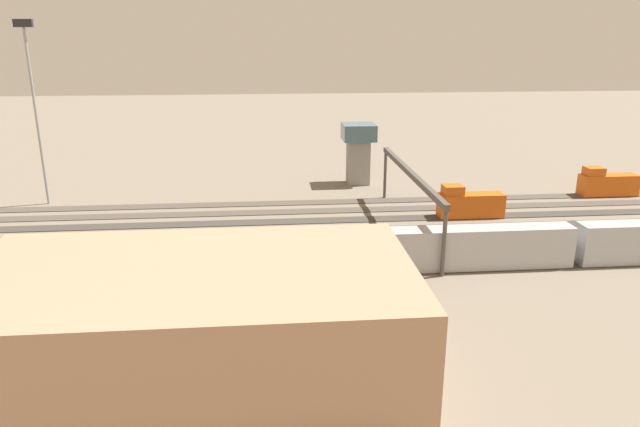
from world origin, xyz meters
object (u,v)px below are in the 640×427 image
(signal_gantry, at_px, (410,178))
(control_tower, at_px, (358,149))
(light_mast_0, at_px, (33,91))
(train_on_track_2, at_px, (469,203))
(train_on_track_0, at_px, (607,183))
(train_on_track_6, at_px, (574,244))
(maintenance_shed, at_px, (193,322))

(signal_gantry, xyz_separation_m, control_tower, (3.08, -27.46, -0.97))
(light_mast_0, relative_size, control_tower, 2.60)
(train_on_track_2, xyz_separation_m, train_on_track_0, (-28.27, -10.00, 0.00))
(light_mast_0, bearing_deg, train_on_track_6, 155.53)
(train_on_track_0, xyz_separation_m, signal_gantry, (39.02, 15.00, 5.50))
(control_tower, bearing_deg, train_on_track_6, 115.35)
(light_mast_0, relative_size, maintenance_shed, 0.82)
(train_on_track_0, bearing_deg, signal_gantry, 21.03)
(train_on_track_6, distance_m, maintenance_shed, 47.97)
(light_mast_0, xyz_separation_m, maintenance_shed, (-30.23, 53.70, -13.76))
(train_on_track_2, bearing_deg, maintenance_shed, 47.19)
(light_mast_0, xyz_separation_m, control_tower, (-53.60, -8.92, -11.81))
(train_on_track_0, height_order, signal_gantry, signal_gantry)
(signal_gantry, distance_m, control_tower, 27.65)
(light_mast_0, distance_m, control_tower, 55.60)
(train_on_track_2, bearing_deg, light_mast_0, -11.36)
(train_on_track_0, xyz_separation_m, control_tower, (42.10, -12.46, 4.53))
(train_on_track_2, xyz_separation_m, signal_gantry, (10.76, 5.00, 5.50))
(train_on_track_6, distance_m, signal_gantry, 23.25)
(train_on_track_2, relative_size, signal_gantry, 0.29)
(light_mast_0, bearing_deg, control_tower, -170.55)
(maintenance_shed, xyz_separation_m, control_tower, (-23.36, -62.62, 1.95))
(train_on_track_0, bearing_deg, light_mast_0, -2.12)
(train_on_track_0, height_order, light_mast_0, light_mast_0)
(control_tower, bearing_deg, train_on_track_2, 121.62)
(train_on_track_0, distance_m, train_on_track_6, 37.19)
(light_mast_0, distance_m, maintenance_shed, 63.14)
(train_on_track_0, height_order, maintenance_shed, maintenance_shed)
(train_on_track_0, xyz_separation_m, train_on_track_6, (21.98, 30.00, 0.46))
(train_on_track_2, height_order, train_on_track_6, same)
(train_on_track_0, bearing_deg, maintenance_shed, 37.46)
(maintenance_shed, bearing_deg, train_on_track_0, -142.54)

